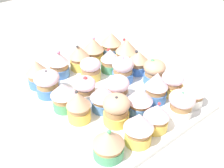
# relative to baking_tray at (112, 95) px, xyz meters

# --- Properties ---
(ground_plane) EXTENTS (1.80, 1.80, 0.03)m
(ground_plane) POSITION_rel_baking_tray_xyz_m (0.00, 0.00, -0.02)
(ground_plane) COLOR beige
(baking_tray) EXTENTS (0.40, 0.34, 0.01)m
(baking_tray) POSITION_rel_baking_tray_xyz_m (0.00, 0.00, 0.00)
(baking_tray) COLOR silver
(baking_tray) RESTS_ON ground_plane
(cupcake_0) EXTENTS (0.06, 0.06, 0.08)m
(cupcake_0) POSITION_rel_baking_tray_xyz_m (-0.15, -0.13, 0.05)
(cupcake_0) COLOR #477AC6
(cupcake_0) RESTS_ON baking_tray
(cupcake_1) EXTENTS (0.06, 0.06, 0.07)m
(cupcake_1) POSITION_rel_baking_tray_xyz_m (-0.10, -0.13, 0.04)
(cupcake_1) COLOR #477AC6
(cupcake_1) RESTS_ON baking_tray
(cupcake_2) EXTENTS (0.06, 0.06, 0.07)m
(cupcake_2) POSITION_rel_baking_tray_xyz_m (-0.03, -0.12, 0.04)
(cupcake_2) COLOR #4C9E6B
(cupcake_2) RESTS_ON baking_tray
(cupcake_3) EXTENTS (0.05, 0.05, 0.08)m
(cupcake_3) POSITION_rel_baking_tray_xyz_m (0.03, -0.12, 0.04)
(cupcake_3) COLOR #EFC651
(cupcake_3) RESTS_ON baking_tray
(cupcake_4) EXTENTS (0.06, 0.06, 0.07)m
(cupcake_4) POSITION_rel_baking_tray_xyz_m (0.15, -0.13, 0.04)
(cupcake_4) COLOR #4C9E6B
(cupcake_4) RESTS_ON baking_tray
(cupcake_5) EXTENTS (0.06, 0.06, 0.08)m
(cupcake_5) POSITION_rel_baking_tray_xyz_m (-0.16, -0.06, 0.04)
(cupcake_5) COLOR #477AC6
(cupcake_5) RESTS_ON baking_tray
(cupcake_6) EXTENTS (0.06, 0.06, 0.07)m
(cupcake_6) POSITION_rel_baking_tray_xyz_m (-0.03, -0.06, 0.04)
(cupcake_6) COLOR white
(cupcake_6) RESTS_ON baking_tray
(cupcake_7) EXTENTS (0.06, 0.06, 0.07)m
(cupcake_7) POSITION_rel_baking_tray_xyz_m (0.03, -0.05, 0.04)
(cupcake_7) COLOR #477AC6
(cupcake_7) RESTS_ON baking_tray
(cupcake_8) EXTENTS (0.06, 0.06, 0.07)m
(cupcake_8) POSITION_rel_baking_tray_xyz_m (0.09, -0.06, 0.04)
(cupcake_8) COLOR #EFC651
(cupcake_8) RESTS_ON baking_tray
(cupcake_9) EXTENTS (0.06, 0.06, 0.08)m
(cupcake_9) POSITION_rel_baking_tray_xyz_m (0.16, -0.06, 0.05)
(cupcake_9) COLOR #EFC651
(cupcake_9) RESTS_ON baking_tray
(cupcake_10) EXTENTS (0.06, 0.06, 0.08)m
(cupcake_10) POSITION_rel_baking_tray_xyz_m (-0.15, 0.01, 0.04)
(cupcake_10) COLOR #EFC651
(cupcake_10) RESTS_ON baking_tray
(cupcake_11) EXTENTS (0.06, 0.06, 0.06)m
(cupcake_11) POSITION_rel_baking_tray_xyz_m (-0.09, 0.00, 0.04)
(cupcake_11) COLOR #EFC651
(cupcake_11) RESTS_ON baking_tray
(cupcake_12) EXTENTS (0.05, 0.05, 0.07)m
(cupcake_12) POSITION_rel_baking_tray_xyz_m (0.03, -0.01, 0.04)
(cupcake_12) COLOR white
(cupcake_12) RESTS_ON baking_tray
(cupcake_13) EXTENTS (0.06, 0.06, 0.07)m
(cupcake_13) POSITION_rel_baking_tray_xyz_m (0.10, -0.00, 0.04)
(cupcake_13) COLOR #477AC6
(cupcake_13) RESTS_ON baking_tray
(cupcake_14) EXTENTS (0.05, 0.05, 0.07)m
(cupcake_14) POSITION_rel_baking_tray_xyz_m (0.16, -0.01, 0.04)
(cupcake_14) COLOR #EFC651
(cupcake_14) RESTS_ON baking_tray
(cupcake_15) EXTENTS (0.06, 0.06, 0.08)m
(cupcake_15) POSITION_rel_baking_tray_xyz_m (-0.16, 0.06, 0.05)
(cupcake_15) COLOR #EFC651
(cupcake_15) RESTS_ON baking_tray
(cupcake_16) EXTENTS (0.05, 0.05, 0.07)m
(cupcake_16) POSITION_rel_baking_tray_xyz_m (-0.09, 0.07, 0.04)
(cupcake_16) COLOR #4C9E6B
(cupcake_16) RESTS_ON baking_tray
(cupcake_17) EXTENTS (0.06, 0.06, 0.08)m
(cupcake_17) POSITION_rel_baking_tray_xyz_m (-0.03, 0.06, 0.04)
(cupcake_17) COLOR #477AC6
(cupcake_17) RESTS_ON baking_tray
(cupcake_18) EXTENTS (0.06, 0.06, 0.08)m
(cupcake_18) POSITION_rel_baking_tray_xyz_m (0.09, 0.06, 0.05)
(cupcake_18) COLOR #477AC6
(cupcake_18) RESTS_ON baking_tray
(cupcake_19) EXTENTS (0.06, 0.06, 0.07)m
(cupcake_19) POSITION_rel_baking_tray_xyz_m (0.16, 0.07, 0.04)
(cupcake_19) COLOR white
(cupcake_19) RESTS_ON baking_tray
(cupcake_20) EXTENTS (0.07, 0.07, 0.08)m
(cupcake_20) POSITION_rel_baking_tray_xyz_m (-0.16, 0.13, 0.05)
(cupcake_20) COLOR #477AC6
(cupcake_20) RESTS_ON baking_tray
(cupcake_21) EXTENTS (0.06, 0.06, 0.08)m
(cupcake_21) POSITION_rel_baking_tray_xyz_m (-0.09, 0.13, 0.05)
(cupcake_21) COLOR #EFC651
(cupcake_21) RESTS_ON baking_tray
(cupcake_22) EXTENTS (0.06, 0.06, 0.07)m
(cupcake_22) POSITION_rel_baking_tray_xyz_m (-0.03, 0.12, 0.04)
(cupcake_22) COLOR #477AC6
(cupcake_22) RESTS_ON baking_tray
(cupcake_23) EXTENTS (0.06, 0.06, 0.07)m
(cupcake_23) POSITION_rel_baking_tray_xyz_m (0.03, 0.12, 0.04)
(cupcake_23) COLOR #477AC6
(cupcake_23) RESTS_ON baking_tray
(cupcake_24) EXTENTS (0.06, 0.06, 0.06)m
(cupcake_24) POSITION_rel_baking_tray_xyz_m (0.09, 0.12, 0.04)
(cupcake_24) COLOR #EFC651
(cupcake_24) RESTS_ON baking_tray
(cupcake_25) EXTENTS (0.06, 0.06, 0.06)m
(cupcake_25) POSITION_rel_baking_tray_xyz_m (0.15, 0.12, 0.04)
(cupcake_25) COLOR white
(cupcake_25) RESTS_ON baking_tray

